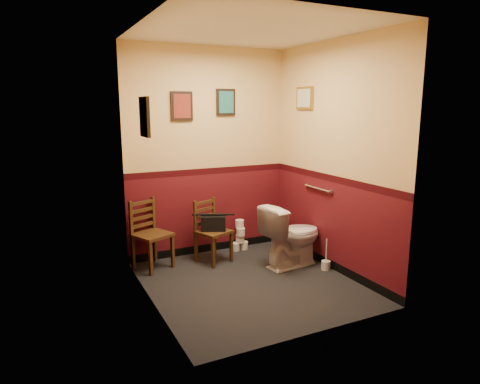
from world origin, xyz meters
The scene contains 17 objects.
floor centered at (0.00, 0.00, 0.00)m, with size 2.20×2.40×0.00m, color black.
ceiling centered at (0.00, 0.00, 2.70)m, with size 2.20×2.40×0.00m, color silver.
wall_back centered at (0.00, 1.20, 1.35)m, with size 2.20×2.70×0.00m, color #520F17.
wall_front centered at (0.00, -1.20, 1.35)m, with size 2.20×2.70×0.00m, color #520F17.
wall_left centered at (-1.10, 0.00, 1.35)m, with size 2.40×2.70×0.00m, color #520F17.
wall_right centered at (1.10, 0.00, 1.35)m, with size 2.40×2.70×0.00m, color #520F17.
grab_bar centered at (1.07, 0.25, 0.95)m, with size 0.05×0.56×0.06m.
framed_print_back_a centered at (-0.35, 1.18, 1.95)m, with size 0.28×0.04×0.36m.
framed_print_back_b centered at (0.25, 1.18, 2.00)m, with size 0.26×0.04×0.34m.
framed_print_left centered at (-1.08, 0.10, 1.85)m, with size 0.04×0.30×0.38m.
framed_print_right centered at (1.08, 0.60, 2.05)m, with size 0.04×0.34×0.28m.
toilet centered at (0.72, 0.26, 0.38)m, with size 0.44×0.78×0.77m, color white.
toilet_brush centered at (1.02, -0.04, 0.06)m, with size 0.11×0.11×0.39m.
chair_left centered at (-0.87, 0.97, 0.42)m, with size 0.52×0.52×0.84m.
chair_right centered at (-0.11, 0.84, 0.40)m, with size 0.48×0.48×0.79m.
handbag centered at (-0.10, 0.81, 0.51)m, with size 0.34×0.26×0.22m.
tp_stack centered at (0.40, 1.07, 0.18)m, with size 0.24×0.15×0.42m.
Camera 1 is at (-2.08, -3.99, 1.95)m, focal length 32.00 mm.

